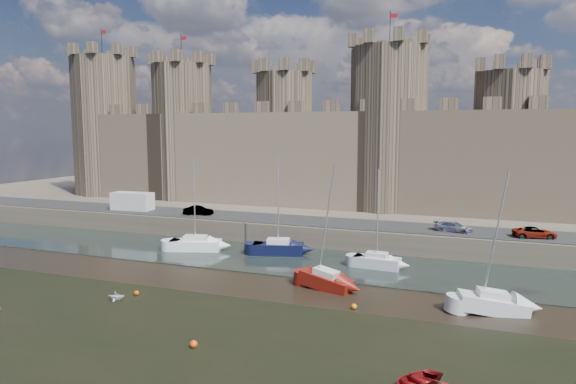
# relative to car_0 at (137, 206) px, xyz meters

# --- Properties ---
(ground) EXTENTS (160.00, 160.00, 0.00)m
(ground) POSITION_rel_car_0_xyz_m (31.41, -34.27, -3.04)
(ground) COLOR black
(ground) RESTS_ON ground
(water_channel) EXTENTS (160.00, 12.00, 0.08)m
(water_channel) POSITION_rel_car_0_xyz_m (31.41, -10.27, -3.00)
(water_channel) COLOR black
(water_channel) RESTS_ON ground
(quay) EXTENTS (160.00, 60.00, 2.50)m
(quay) POSITION_rel_car_0_xyz_m (31.41, 25.73, -1.79)
(quay) COLOR #4C443A
(quay) RESTS_ON ground
(road) EXTENTS (160.00, 7.00, 0.10)m
(road) POSITION_rel_car_0_xyz_m (31.41, -0.27, -0.49)
(road) COLOR black
(road) RESTS_ON quay
(castle) EXTENTS (108.50, 11.00, 29.00)m
(castle) POSITION_rel_car_0_xyz_m (30.77, 13.73, 8.64)
(castle) COLOR #42382B
(castle) RESTS_ON quay
(car_0) EXTENTS (3.26, 1.57, 1.07)m
(car_0) POSITION_rel_car_0_xyz_m (0.00, 0.00, 0.00)
(car_0) COLOR gray
(car_0) RESTS_ON quay
(car_1) EXTENTS (4.13, 2.19, 1.29)m
(car_1) POSITION_rel_car_0_xyz_m (10.81, -1.21, 0.11)
(car_1) COLOR gray
(car_1) RESTS_ON quay
(car_2) EXTENTS (4.47, 2.53, 1.22)m
(car_2) POSITION_rel_car_0_xyz_m (43.59, -1.07, 0.07)
(car_2) COLOR gray
(car_2) RESTS_ON quay
(car_3) EXTENTS (4.71, 2.90, 1.22)m
(car_3) POSITION_rel_car_0_xyz_m (51.85, -1.41, 0.07)
(car_3) COLOR gray
(car_3) RESTS_ON quay
(van) EXTENTS (6.04, 2.73, 2.57)m
(van) POSITION_rel_car_0_xyz_m (-0.20, -0.77, 0.75)
(van) COLOR silver
(van) RESTS_ON quay
(sailboat_0) EXTENTS (6.24, 3.89, 10.90)m
(sailboat_0) POSITION_rel_car_0_xyz_m (15.53, -9.99, -2.20)
(sailboat_0) COLOR white
(sailboat_0) RESTS_ON ground
(sailboat_1) EXTENTS (5.98, 3.55, 11.24)m
(sailboat_1) POSITION_rel_car_0_xyz_m (25.25, -8.36, -2.17)
(sailboat_1) COLOR black
(sailboat_1) RESTS_ON ground
(sailboat_2) EXTENTS (4.76, 2.09, 10.06)m
(sailboat_2) POSITION_rel_car_0_xyz_m (36.69, -10.14, -2.23)
(sailboat_2) COLOR silver
(sailboat_2) RESTS_ON ground
(sailboat_4) EXTENTS (5.05, 2.93, 11.09)m
(sailboat_4) POSITION_rel_car_0_xyz_m (33.76, -18.37, -2.24)
(sailboat_4) COLOR maroon
(sailboat_4) RESTS_ON ground
(sailboat_5) EXTENTS (5.48, 3.21, 11.11)m
(sailboat_5) POSITION_rel_car_0_xyz_m (47.45, -19.62, -2.25)
(sailboat_5) COLOR silver
(sailboat_5) RESTS_ON ground
(dinghy_3) EXTENTS (1.66, 1.48, 0.79)m
(dinghy_3) POSITION_rel_car_0_xyz_m (18.50, -27.54, -2.64)
(dinghy_3) COLOR white
(dinghy_3) RESTS_ON ground
(dinghy_4) EXTENTS (3.98, 4.38, 0.74)m
(dinghy_4) POSITION_rel_car_0_xyz_m (43.34, -33.64, -2.66)
(dinghy_4) COLOR maroon
(dinghy_4) RESTS_ON ground
(buoy_1) EXTENTS (0.46, 0.46, 0.46)m
(buoy_1) POSITION_rel_car_0_xyz_m (19.22, -25.85, -2.81)
(buoy_1) COLOR #CA4109
(buoy_1) RESTS_ON ground
(buoy_3) EXTENTS (0.45, 0.45, 0.45)m
(buoy_3) POSITION_rel_car_0_xyz_m (37.29, -22.60, -2.81)
(buoy_3) COLOR orange
(buoy_3) RESTS_ON ground
(buoy_4) EXTENTS (0.50, 0.50, 0.50)m
(buoy_4) POSITION_rel_car_0_xyz_m (29.24, -33.26, -2.79)
(buoy_4) COLOR #F34B0A
(buoy_4) RESTS_ON ground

